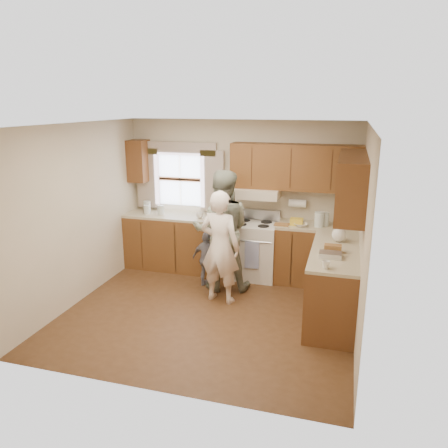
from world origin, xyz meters
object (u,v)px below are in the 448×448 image
(child, at_px, (207,259))
(woman_left, at_px, (220,247))
(stove, at_px, (253,249))
(woman_right, at_px, (222,231))

(child, bearing_deg, woman_left, 141.98)
(woman_left, relative_size, child, 1.85)
(stove, distance_m, woman_left, 1.11)
(woman_left, xyz_separation_m, woman_right, (-0.10, 0.43, 0.11))
(woman_left, bearing_deg, child, -42.93)
(stove, distance_m, woman_right, 0.82)
(stove, xyz_separation_m, woman_right, (-0.36, -0.59, 0.45))
(woman_right, bearing_deg, stove, -135.14)
(woman_right, relative_size, child, 2.09)
(woman_left, distance_m, woman_right, 0.46)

